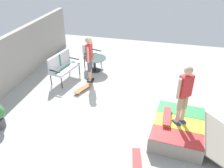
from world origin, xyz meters
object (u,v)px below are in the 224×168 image
(patio_bench, at_px, (62,64))
(person_skater, at_px, (185,92))
(patio_chair_near_house, at_px, (90,52))
(skate_ramp, at_px, (179,129))
(skateboard_by_bench, at_px, (83,88))
(skateboard_spare, at_px, (137,161))
(skateboard_on_ramp, at_px, (167,116))
(patio_table, at_px, (95,62))
(person_watching, at_px, (89,56))

(patio_bench, distance_m, person_skater, 4.84)
(patio_bench, relative_size, patio_chair_near_house, 1.31)
(skate_ramp, height_order, person_skater, person_skater)
(skate_ramp, distance_m, skateboard_by_bench, 3.63)
(skateboard_spare, xyz_separation_m, skateboard_on_ramp, (1.31, -0.58, 0.44))
(patio_chair_near_house, distance_m, skateboard_on_ramp, 4.78)
(patio_chair_near_house, bearing_deg, skateboard_on_ramp, -136.34)
(skate_ramp, bearing_deg, patio_chair_near_house, 45.89)
(skate_ramp, distance_m, skateboard_spare, 1.55)
(patio_table, bearing_deg, skateboard_by_bench, -178.22)
(skateboard_spare, bearing_deg, person_watching, 33.44)
(patio_chair_near_house, xyz_separation_m, person_watching, (-1.26, -0.41, 0.40))
(person_watching, height_order, skateboard_on_ramp, person_watching)
(person_skater, height_order, skateboard_by_bench, person_skater)
(skateboard_spare, bearing_deg, patio_table, 28.81)
(person_watching, bearing_deg, skateboard_by_bench, 177.40)
(skateboard_on_ramp, bearing_deg, skate_ramp, -103.30)
(skateboard_on_ramp, bearing_deg, patio_table, 44.25)
(patio_bench, height_order, patio_table, patio_bench)
(person_skater, xyz_separation_m, skateboard_spare, (-1.24, 0.90, -1.30))
(patio_chair_near_house, relative_size, skateboard_on_ramp, 1.27)
(patio_bench, bearing_deg, skateboard_spare, -135.33)
(person_skater, xyz_separation_m, skateboard_on_ramp, (0.07, 0.32, -0.86))
(patio_bench, bearing_deg, person_skater, -116.90)
(patio_chair_near_house, relative_size, person_skater, 0.63)
(patio_bench, relative_size, person_watching, 0.77)
(patio_table, height_order, skateboard_on_ramp, patio_table)
(skate_ramp, distance_m, person_watching, 4.05)
(skate_ramp, distance_m, patio_chair_near_house, 5.11)
(person_skater, distance_m, skateboard_by_bench, 3.82)
(skate_ramp, distance_m, person_skater, 1.16)
(skate_ramp, distance_m, patio_table, 4.58)
(person_watching, bearing_deg, patio_chair_near_house, 17.92)
(patio_chair_near_house, xyz_separation_m, skateboard_by_bench, (-1.99, -0.37, -0.53))
(person_watching, bearing_deg, patio_table, 5.51)
(person_watching, distance_m, person_skater, 3.96)
(person_watching, distance_m, skateboard_on_ramp, 3.67)
(skateboard_spare, bearing_deg, patio_chair_near_house, 29.75)
(patio_chair_near_house, height_order, skateboard_by_bench, patio_chair_near_house)
(person_skater, bearing_deg, skate_ramp, -110.36)
(person_skater, bearing_deg, patio_table, 46.53)
(skateboard_by_bench, distance_m, skateboard_spare, 3.64)
(person_watching, height_order, skateboard_by_bench, person_watching)
(person_skater, distance_m, skateboard_spare, 2.01)
(patio_chair_near_house, bearing_deg, person_skater, -134.26)
(skateboard_spare, bearing_deg, skate_ramp, -37.10)
(person_skater, height_order, skateboard_spare, person_skater)
(skate_ramp, xyz_separation_m, patio_table, (3.14, 3.33, 0.18))
(skateboard_by_bench, bearing_deg, skateboard_spare, -139.75)
(person_watching, relative_size, skateboard_spare, 2.09)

